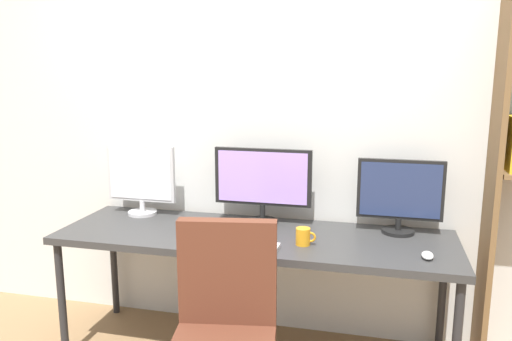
# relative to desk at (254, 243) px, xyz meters

# --- Properties ---
(wall_back) EXTENTS (4.60, 0.10, 2.60)m
(wall_back) POSITION_rel_desk_xyz_m (0.00, 0.42, 0.61)
(wall_back) COLOR silver
(wall_back) RESTS_ON ground_plane
(desk) EXTENTS (2.20, 0.68, 0.74)m
(desk) POSITION_rel_desk_xyz_m (0.00, 0.00, 0.00)
(desk) COLOR #333333
(desk) RESTS_ON ground_plane
(monitor_left) EXTENTS (0.44, 0.18, 0.44)m
(monitor_left) POSITION_rel_desk_xyz_m (-0.78, 0.21, 0.28)
(monitor_left) COLOR silver
(monitor_left) RESTS_ON desk
(monitor_center) EXTENTS (0.58, 0.18, 0.45)m
(monitor_center) POSITION_rel_desk_xyz_m (0.00, 0.21, 0.30)
(monitor_center) COLOR black
(monitor_center) RESTS_ON desk
(monitor_right) EXTENTS (0.47, 0.18, 0.42)m
(monitor_right) POSITION_rel_desk_xyz_m (0.78, 0.21, 0.27)
(monitor_right) COLOR black
(monitor_right) RESTS_ON desk
(keyboard_main) EXTENTS (0.37, 0.13, 0.02)m
(keyboard_main) POSITION_rel_desk_xyz_m (0.00, -0.23, 0.06)
(keyboard_main) COLOR silver
(keyboard_main) RESTS_ON desk
(computer_mouse) EXTENTS (0.06, 0.10, 0.03)m
(computer_mouse) POSITION_rel_desk_xyz_m (0.91, -0.16, 0.07)
(computer_mouse) COLOR silver
(computer_mouse) RESTS_ON desk
(coffee_mug) EXTENTS (0.11, 0.08, 0.09)m
(coffee_mug) POSITION_rel_desk_xyz_m (0.29, -0.11, 0.10)
(coffee_mug) COLOR orange
(coffee_mug) RESTS_ON desk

